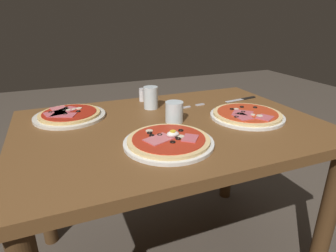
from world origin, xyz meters
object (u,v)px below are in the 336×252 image
(pizza_foreground, at_px, (169,141))
(knife, at_px, (243,99))
(pizza_across_right, at_px, (69,115))
(salt_shaker, at_px, (142,95))
(fork, at_px, (188,107))
(water_glass_near, at_px, (151,99))
(water_glass_far, at_px, (174,113))
(pizza_across_left, at_px, (247,115))
(dining_table, at_px, (171,148))

(pizza_foreground, bearing_deg, knife, 32.45)
(pizza_across_right, xyz_separation_m, salt_shaker, (0.36, 0.12, 0.02))
(salt_shaker, bearing_deg, fork, -46.49)
(water_glass_near, bearing_deg, salt_shaker, 91.75)
(pizza_across_right, relative_size, water_glass_far, 3.54)
(water_glass_near, relative_size, salt_shaker, 1.54)
(water_glass_far, xyz_separation_m, fork, (0.14, 0.15, -0.04))
(pizza_foreground, height_order, salt_shaker, salt_shaker)
(water_glass_near, xyz_separation_m, salt_shaker, (-0.00, 0.13, -0.01))
(pizza_across_left, xyz_separation_m, pizza_across_right, (-0.71, 0.29, -0.00))
(pizza_foreground, distance_m, water_glass_far, 0.22)
(water_glass_near, height_order, fork, water_glass_near)
(fork, bearing_deg, pizza_foreground, -125.10)
(pizza_across_left, bearing_deg, salt_shaker, 129.95)
(pizza_foreground, relative_size, water_glass_far, 3.65)
(pizza_across_right, relative_size, fork, 1.91)
(pizza_foreground, height_order, pizza_across_right, pizza_foreground)
(pizza_across_left, distance_m, water_glass_far, 0.32)
(pizza_foreground, height_order, water_glass_far, water_glass_far)
(fork, distance_m, knife, 0.32)
(water_glass_near, xyz_separation_m, water_glass_far, (0.03, -0.21, -0.01))
(fork, relative_size, knife, 0.81)
(dining_table, distance_m, water_glass_far, 0.15)
(dining_table, relative_size, water_glass_far, 14.35)
(dining_table, distance_m, water_glass_near, 0.27)
(pizza_across_right, xyz_separation_m, water_glass_far, (0.40, -0.22, 0.03))
(fork, bearing_deg, dining_table, -133.31)
(pizza_across_right, relative_size, water_glass_near, 2.92)
(knife, bearing_deg, pizza_across_left, -122.61)
(knife, bearing_deg, salt_shaker, 160.88)
(fork, relative_size, salt_shaker, 2.36)
(pizza_across_right, bearing_deg, water_glass_near, -1.34)
(pizza_across_left, bearing_deg, fork, 126.78)
(pizza_across_left, relative_size, knife, 1.60)
(pizza_across_right, height_order, salt_shaker, salt_shaker)
(dining_table, xyz_separation_m, salt_shaker, (-0.01, 0.35, 0.14))
(salt_shaker, bearing_deg, knife, -19.12)
(pizza_foreground, bearing_deg, water_glass_near, 79.45)
(dining_table, xyz_separation_m, pizza_across_right, (-0.38, 0.23, 0.12))
(pizza_across_left, bearing_deg, water_glass_far, 166.71)
(dining_table, height_order, water_glass_near, water_glass_near)
(water_glass_far, bearing_deg, pizza_across_left, -13.29)
(pizza_across_left, height_order, salt_shaker, salt_shaker)
(water_glass_near, height_order, knife, water_glass_near)
(dining_table, xyz_separation_m, pizza_across_left, (0.33, -0.06, 0.12))
(pizza_foreground, xyz_separation_m, pizza_across_left, (0.41, 0.12, -0.00))
(pizza_across_left, height_order, knife, pizza_across_left)
(salt_shaker, bearing_deg, water_glass_far, -84.30)
(dining_table, xyz_separation_m, water_glass_far, (0.02, 0.02, 0.15))
(knife, relative_size, salt_shaker, 2.92)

